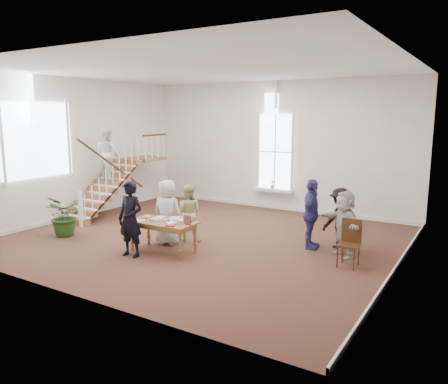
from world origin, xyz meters
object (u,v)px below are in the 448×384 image
Objects in this scene: woman_cluster_b at (340,218)px; floor_plant at (65,216)px; person_yellow at (188,213)px; side_chair at (350,240)px; woman_cluster_c at (344,224)px; woman_cluster_a at (311,214)px; library_table at (164,224)px; elderly_woman at (167,212)px; police_officer at (130,219)px.

woman_cluster_b is 7.42m from floor_plant.
woman_cluster_b is at bearing -177.90° from person_yellow.
woman_cluster_b is at bearing 117.07° from side_chair.
woman_cluster_c is (3.92, 0.89, 0.04)m from person_yellow.
woman_cluster_c is (0.90, -0.20, -0.08)m from woman_cluster_a.
library_table is 4.43m from woman_cluster_b.
side_chair is (0.61, -1.21, -0.18)m from woman_cluster_b.
elderly_woman is 3.68m from woman_cluster_a.
elderly_woman is 1.10× the size of woman_cluster_b.
elderly_woman reaches higher than floor_plant.
police_officer reaches higher than woman_cluster_b.
police_officer reaches higher than person_yellow.
library_table is at bearing -110.66° from woman_cluster_c.
person_yellow is 3.94m from woman_cluster_b.
woman_cluster_b is 1.46× the size of side_chair.
woman_cluster_a is at bearing -150.30° from woman_cluster_c.
woman_cluster_b is 1.35× the size of floor_plant.
woman_cluster_a is 1.15× the size of woman_cluster_b.
library_table is at bearing -160.80° from side_chair.
elderly_woman reaches higher than woman_cluster_b.
woman_cluster_a is 1.68× the size of side_chair.
side_chair is (7.40, 1.76, 0.02)m from floor_plant.
person_yellow is 1.00× the size of woman_cluster_b.
person_yellow is at bearing 72.74° from police_officer.
floor_plant is at bearing 9.80° from elderly_woman.
side_chair is at bearing 163.53° from person_yellow.
side_chair is (4.53, 0.83, -0.26)m from elderly_woman.
woman_cluster_c is at bearing 25.05° from library_table.
police_officer is at bearing 56.21° from person_yellow.
person_yellow is at bearing -36.28° from woman_cluster_b.
floor_plant is at bearing 3.33° from person_yellow.
library_table is 3.68m from woman_cluster_a.
floor_plant is (-2.77, 0.32, -0.34)m from police_officer.
police_officer reaches higher than floor_plant.
floor_plant is (-6.79, -2.97, -0.20)m from woman_cluster_b.
elderly_woman is 0.96× the size of woman_cluster_a.
elderly_woman reaches higher than library_table.
woman_cluster_a is at bearing 178.90° from person_yellow.
woman_cluster_a is (3.42, 2.84, -0.02)m from police_officer.
library_table is 0.93× the size of police_officer.
police_officer reaches higher than side_chair.
library_table is at bearing 6.00° from floor_plant.
woman_cluster_c reaches higher than side_chair.
side_chair is at bearing -131.52° from woman_cluster_a.
woman_cluster_c is (3.87, 1.98, 0.11)m from library_table.
library_table is 4.34m from woman_cluster_c.
elderly_woman is 1.61× the size of side_chair.
elderly_woman is (-0.36, 0.59, 0.15)m from library_table.
woman_cluster_a reaches higher than woman_cluster_c.
library_table is at bearing -22.90° from woman_cluster_b.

